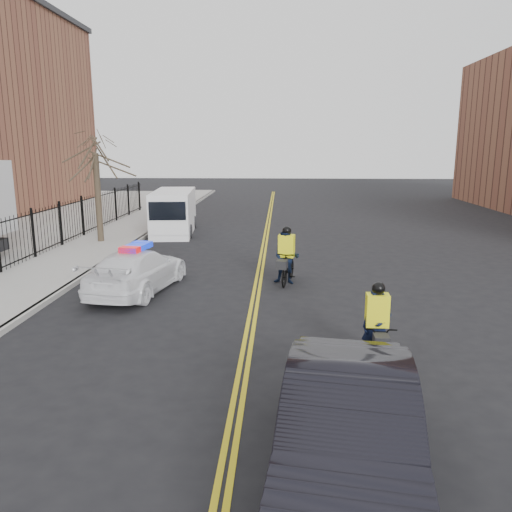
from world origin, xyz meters
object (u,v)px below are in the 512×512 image
(cargo_van, at_px, (174,213))
(cyclist_far, at_px, (286,261))
(dark_sedan, at_px, (348,433))
(cyclist_near, at_px, (376,335))
(police_cruiser, at_px, (137,270))

(cargo_van, xyz_separation_m, cyclist_far, (5.75, -9.50, -0.32))
(dark_sedan, xyz_separation_m, cyclist_near, (1.10, 3.98, -0.20))
(cyclist_near, bearing_deg, cyclist_far, 108.04)
(police_cruiser, xyz_separation_m, dark_sedan, (5.33, -8.98, 0.13))
(police_cruiser, height_order, cyclist_far, cyclist_far)
(police_cruiser, distance_m, dark_sedan, 10.44)
(cyclist_near, distance_m, cyclist_far, 6.40)
(cargo_van, bearing_deg, dark_sedan, -77.54)
(cargo_van, distance_m, cyclist_far, 11.11)
(dark_sedan, bearing_deg, cargo_van, 115.52)
(cargo_van, height_order, cyclist_far, cargo_van)
(cyclist_near, relative_size, cyclist_far, 0.92)
(cargo_van, bearing_deg, cyclist_far, -64.54)
(police_cruiser, height_order, cyclist_near, cyclist_near)
(police_cruiser, xyz_separation_m, cyclist_near, (6.43, -4.99, -0.06))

